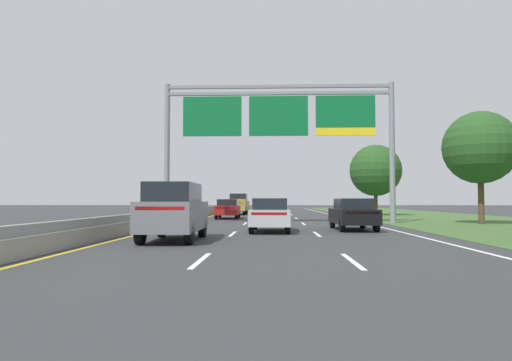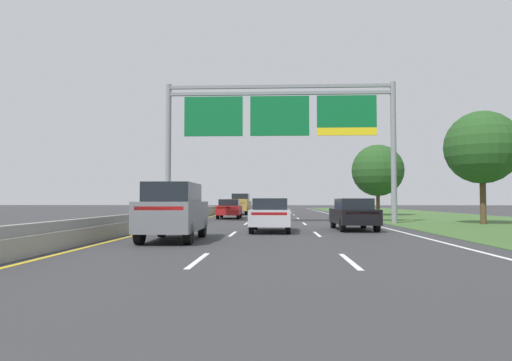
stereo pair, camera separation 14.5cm
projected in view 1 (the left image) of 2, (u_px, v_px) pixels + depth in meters
The scene contains 13 objects.
ground_plane at pixel (274, 219), 35.72m from camera, with size 220.00×220.00×0.00m, color #333335.
lane_striping at pixel (274, 220), 35.26m from camera, with size 11.96×106.00×0.01m.
grass_verge_right at pixel (457, 220), 35.21m from camera, with size 14.00×110.00×0.02m, color #3D602D.
median_barrier_concrete at pixel (189, 215), 35.98m from camera, with size 0.60×110.00×0.85m.
overhead_sign_gantry at pixel (278, 123), 30.12m from camera, with size 15.06×0.42×9.18m.
pickup_truck_gold at pixel (238, 204), 48.47m from camera, with size 2.14×5.45×2.20m.
car_black_right_lane_sedan at pixel (353, 214), 23.05m from camera, with size 1.92×4.44×1.57m.
car_silver_centre_lane_sedan at pixel (270, 214), 21.80m from camera, with size 1.89×4.43×1.57m.
car_red_left_lane_sedan at pixel (228, 209), 37.60m from camera, with size 1.89×4.43×1.57m.
car_grey_left_lane_suv at pixel (174, 211), 16.99m from camera, with size 1.97×4.73×2.11m.
car_blue_centre_lane_sedan at pixel (272, 207), 46.00m from camera, with size 1.93×4.45×1.57m.
roadside_tree_mid at pixel (480, 148), 28.71m from camera, with size 4.52×4.52×7.03m.
roadside_tree_far at pixel (375, 170), 45.61m from camera, with size 5.09×5.09×6.99m.
Camera 1 is at (-0.07, -0.85, 1.47)m, focal length 32.40 mm.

